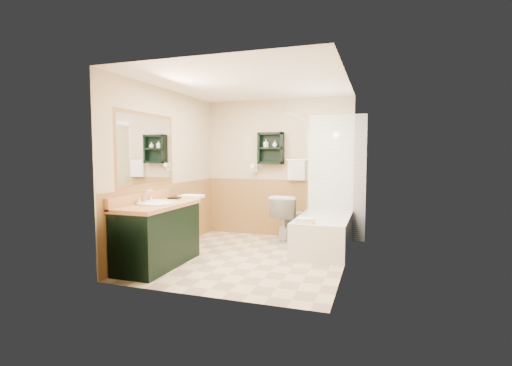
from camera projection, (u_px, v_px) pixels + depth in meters
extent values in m
plane|color=beige|center=(250.00, 257.00, 5.19)|extent=(3.00, 3.00, 0.00)
cube|color=beige|center=(278.00, 168.00, 6.54)|extent=(2.60, 0.04, 2.40)
cube|color=beige|center=(166.00, 171.00, 5.52)|extent=(0.04, 3.00, 2.40)
cube|color=beige|center=(348.00, 174.00, 4.69)|extent=(0.04, 3.00, 2.40)
cube|color=white|center=(249.00, 82.00, 5.01)|extent=(2.60, 3.00, 0.04)
cube|color=black|center=(271.00, 148.00, 6.44)|extent=(0.45, 0.15, 0.55)
cylinder|color=silver|center=(299.00, 117.00, 5.58)|extent=(0.03, 1.60, 0.03)
cube|color=black|center=(158.00, 235.00, 4.78)|extent=(0.59, 1.28, 0.81)
cube|color=silver|center=(324.00, 233.00, 5.59)|extent=(0.76, 1.50, 0.51)
imported|color=silver|center=(289.00, 218.00, 6.19)|extent=(0.53, 0.83, 0.77)
cube|color=white|center=(191.00, 196.00, 5.40)|extent=(0.31, 0.25, 0.04)
imported|color=black|center=(170.00, 190.00, 5.35)|extent=(0.17, 0.03, 0.23)
cube|color=white|center=(306.00, 220.00, 5.05)|extent=(0.22, 0.19, 0.07)
imported|color=silver|center=(266.00, 146.00, 6.45)|extent=(0.10, 0.15, 0.06)
imported|color=silver|center=(275.00, 145.00, 6.40)|extent=(0.11, 0.13, 0.09)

